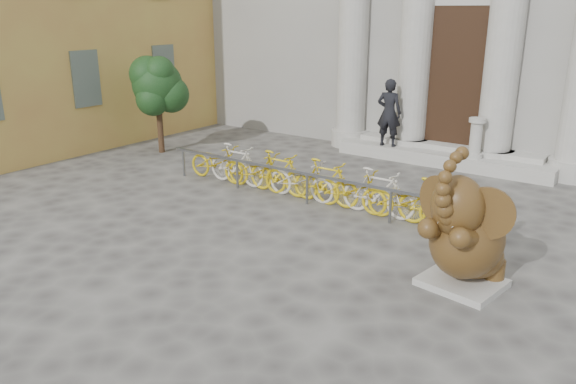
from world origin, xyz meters
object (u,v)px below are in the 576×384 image
Objects in this scene: bike_rack at (313,180)px; tree at (158,86)px; elephant_statue at (465,237)px; pedestrian at (389,113)px.

tree is (-6.14, 1.15, 1.49)m from bike_rack.
elephant_statue is 0.29× the size of bike_rack.
tree is at bearing 169.35° from bike_rack.
pedestrian is at bearing 133.40° from elephant_statue.
elephant_statue is 1.19× the size of pedestrian.
bike_rack is 6.42m from tree.
bike_rack is 2.80× the size of tree.
elephant_statue reaches higher than bike_rack.
tree reaches higher than elephant_statue.
tree reaches higher than bike_rack.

